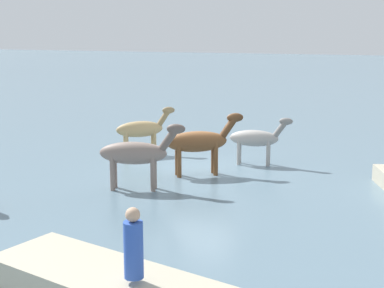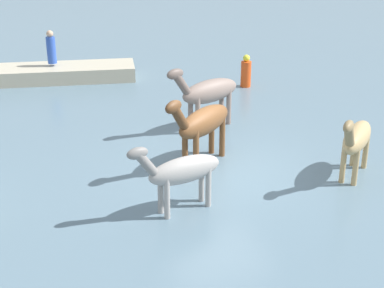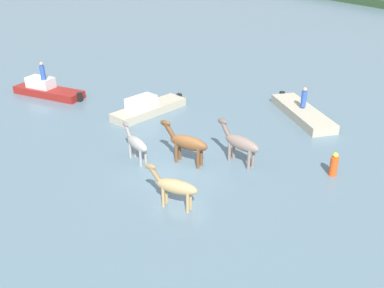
% 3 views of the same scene
% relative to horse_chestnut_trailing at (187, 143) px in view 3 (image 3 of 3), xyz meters
% --- Properties ---
extents(ground_plane, '(181.91, 181.91, 0.00)m').
position_rel_horse_chestnut_trailing_xyz_m(ground_plane, '(0.20, -0.51, -1.09)').
color(ground_plane, slate).
extents(horse_chestnut_trailing, '(2.32, 1.75, 1.97)m').
position_rel_horse_chestnut_trailing_xyz_m(horse_chestnut_trailing, '(0.00, 0.00, 0.00)').
color(horse_chestnut_trailing, brown).
rests_on(horse_chestnut_trailing, ground_plane).
extents(horse_dark_mare, '(2.16, 0.78, 1.67)m').
position_rel_horse_chestnut_trailing_xyz_m(horse_dark_mare, '(-1.30, -2.04, -0.17)').
color(horse_dark_mare, '#9E9993').
rests_on(horse_dark_mare, ground_plane).
extents(horse_mid_herd, '(1.93, 1.74, 1.75)m').
position_rel_horse_chestnut_trailing_xyz_m(horse_mid_herd, '(3.05, -1.98, -0.12)').
color(horse_mid_herd, tan).
rests_on(horse_mid_herd, ground_plane).
extents(horse_dun_straggler, '(2.50, 1.16, 1.95)m').
position_rel_horse_chestnut_trailing_xyz_m(horse_dun_straggler, '(1.09, 2.23, -0.01)').
color(horse_dun_straggler, gray).
rests_on(horse_dun_straggler, ground_plane).
extents(boat_launch_far, '(4.87, 4.30, 1.35)m').
position_rel_horse_chestnut_trailing_xyz_m(boat_launch_far, '(-12.82, -4.44, -0.77)').
color(boat_launch_far, maroon).
rests_on(boat_launch_far, ground_plane).
extents(boat_dinghy_port, '(5.90, 2.78, 0.77)m').
position_rel_horse_chestnut_trailing_xyz_m(boat_dinghy_port, '(-2.17, 8.67, -0.90)').
color(boat_dinghy_port, '#B7AD93').
rests_on(boat_dinghy_port, ground_plane).
extents(boat_tender_starboard, '(3.06, 5.18, 1.35)m').
position_rel_horse_chestnut_trailing_xyz_m(boat_tender_starboard, '(-6.69, 0.54, -0.77)').
color(boat_tender_starboard, '#B7AD93').
rests_on(boat_tender_starboard, ground_plane).
extents(person_spotter_bow, '(0.32, 0.32, 1.19)m').
position_rel_horse_chestnut_trailing_xyz_m(person_spotter_bow, '(-12.57, -4.58, 0.67)').
color(person_spotter_bow, '#2D51B2').
rests_on(person_spotter_bow, boat_launch_far).
extents(person_helmsman_aft, '(0.32, 0.32, 1.19)m').
position_rel_horse_chestnut_trailing_xyz_m(person_helmsman_aft, '(-2.24, 8.74, 0.08)').
color(person_helmsman_aft, '#2D51B2').
rests_on(person_helmsman_aft, boat_dinghy_port).
extents(buoy_channel_marker, '(0.36, 0.36, 1.14)m').
position_rel_horse_chestnut_trailing_xyz_m(buoy_channel_marker, '(3.90, 5.43, -0.58)').
color(buoy_channel_marker, '#E54C19').
rests_on(buoy_channel_marker, ground_plane).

